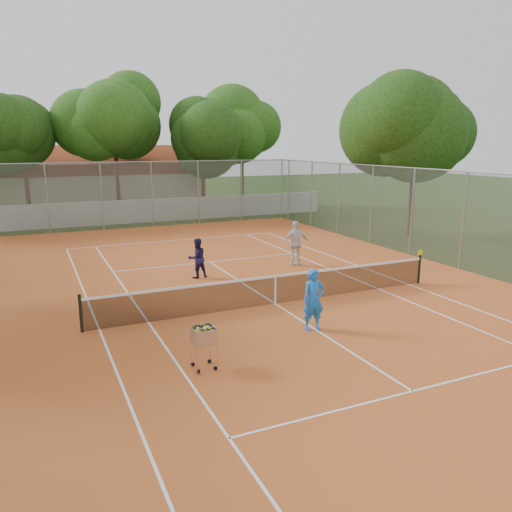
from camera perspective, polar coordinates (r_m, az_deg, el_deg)
name	(u,v)px	position (r m, az deg, el deg)	size (l,w,h in m)	color
ground	(275,305)	(16.19, 2.21, -5.56)	(120.00, 120.00, 0.00)	#1B340E
court_pad	(275,304)	(16.19, 2.21, -5.53)	(18.00, 34.00, 0.02)	#C15C25
court_lines	(275,304)	(16.18, 2.21, -5.49)	(10.98, 23.78, 0.01)	white
tennis_net	(275,289)	(16.04, 2.22, -3.83)	(11.88, 0.10, 0.98)	black
perimeter_fence	(276,244)	(15.68, 2.27, 1.39)	(18.00, 34.00, 4.00)	slate
boundary_wall	(146,211)	(33.73, -12.46, 5.07)	(26.00, 0.30, 1.50)	silver
clubhouse	(94,180)	(43.10, -18.04, 8.29)	(16.40, 9.00, 4.40)	beige
tropical_trees	(134,145)	(36.39, -13.81, 12.26)	(29.00, 19.00, 10.00)	#16360D
player_near	(314,300)	(13.84, 6.61, -4.99)	(0.63, 0.41, 1.73)	blue
player_far_left	(197,258)	(19.22, -6.75, -0.24)	(0.75, 0.58, 1.54)	#191644
player_far_right	(296,243)	(21.11, 4.58, 1.47)	(1.11, 0.46, 1.90)	silver
ball_hopper	(204,346)	(11.60, -6.02, -10.23)	(0.53, 0.53, 1.10)	#ABACB2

